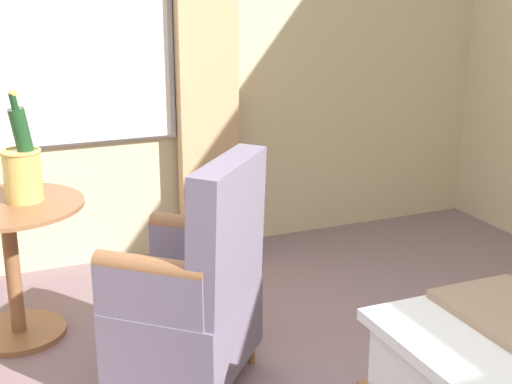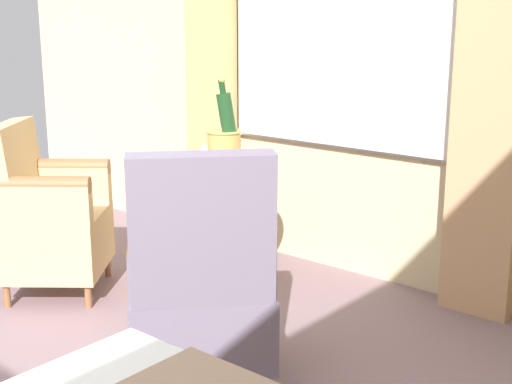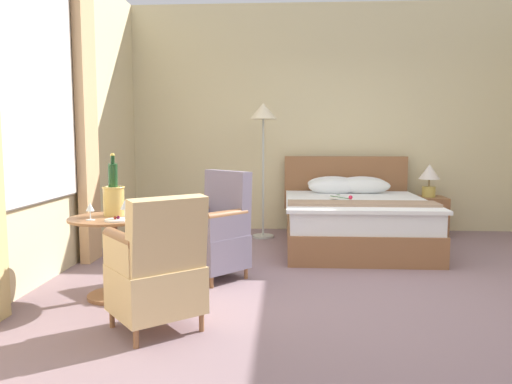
% 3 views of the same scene
% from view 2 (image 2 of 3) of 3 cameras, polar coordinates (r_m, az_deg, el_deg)
% --- Properties ---
extents(side_table_round, '(0.71, 0.71, 0.67)m').
position_cam_2_polar(side_table_round, '(3.85, -3.61, -2.43)').
color(side_table_round, '#8E5C39').
rests_on(side_table_round, ground).
extents(champagne_bucket, '(0.18, 0.18, 0.52)m').
position_cam_2_polar(champagne_bucket, '(3.70, -2.51, 3.77)').
color(champagne_bucket, tan).
rests_on(champagne_bucket, side_table_round).
extents(wine_glass_near_bucket, '(0.07, 0.07, 0.14)m').
position_cam_2_polar(wine_glass_near_bucket, '(3.96, -4.17, 3.41)').
color(wine_glass_near_bucket, white).
rests_on(wine_glass_near_bucket, side_table_round).
extents(wine_glass_near_edge, '(0.07, 0.07, 0.16)m').
position_cam_2_polar(wine_glass_near_edge, '(3.75, -6.78, 3.03)').
color(wine_glass_near_edge, white).
rests_on(wine_glass_near_edge, side_table_round).
extents(snack_plate, '(0.20, 0.20, 0.04)m').
position_cam_2_polar(snack_plate, '(3.83, -6.50, 1.64)').
color(snack_plate, white).
rests_on(snack_plate, side_table_round).
extents(armchair_by_window, '(0.76, 0.76, 1.00)m').
position_cam_2_polar(armchair_by_window, '(2.90, -4.43, -7.67)').
color(armchair_by_window, '#8E5C39').
rests_on(armchair_by_window, ground).
extents(armchair_facing_bed, '(0.76, 0.76, 0.94)m').
position_cam_2_polar(armchair_facing_bed, '(4.02, -16.26, -1.97)').
color(armchair_facing_bed, '#8E5C39').
rests_on(armchair_facing_bed, ground).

